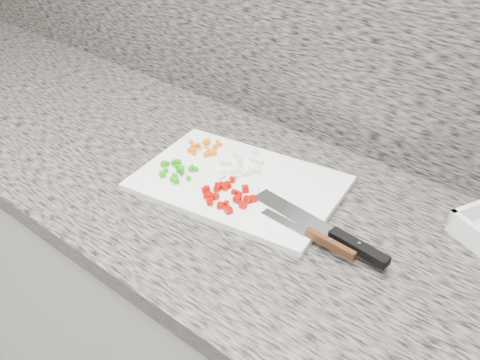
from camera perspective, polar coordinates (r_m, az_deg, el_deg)
The scene contains 11 objects.
cabinet at distance 1.43m, azimuth -0.35°, elevation -16.81°, with size 3.92×0.62×0.86m, color beige.
countertop at distance 1.11m, azimuth -0.43°, elevation -2.05°, with size 3.96×0.64×0.04m, color #605C55.
backsplash at distance 1.19m, azimuth 9.25°, elevation 17.31°, with size 3.92×0.02×0.60m, color #605C55.
cutting_board at distance 1.11m, azimuth -0.14°, elevation -0.33°, with size 0.41×0.28×0.01m, color white.
carrot_pile at distance 1.21m, azimuth -3.92°, elevation 3.47°, with size 0.09×0.08×0.02m.
onion_pile at distance 1.15m, azimuth 0.48°, elevation 1.64°, with size 0.09×0.11×0.02m.
green_pepper_pile at distance 1.14m, azimuth -6.85°, elevation 1.13°, with size 0.10×0.08×0.02m.
red_pepper_pile at distance 1.06m, azimuth -1.45°, elevation -1.58°, with size 0.11×0.10×0.02m.
garlic_pile at distance 1.12m, azimuth -1.06°, elevation 0.48°, with size 0.05×0.05×0.01m.
chef_knife at distance 0.98m, azimuth 10.07°, elevation -5.78°, with size 0.30×0.06×0.02m.
paring_knife at distance 0.96m, azimuth 8.32°, elevation -6.15°, with size 0.20×0.03×0.02m.
Camera 1 is at (0.58, 0.75, 1.54)m, focal length 40.00 mm.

